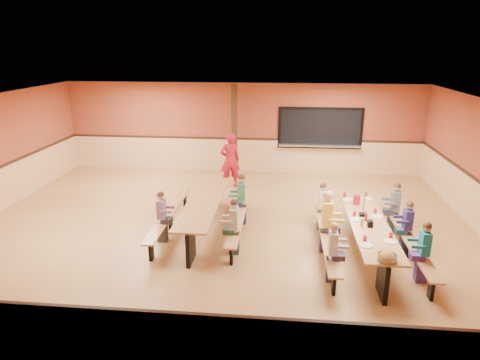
# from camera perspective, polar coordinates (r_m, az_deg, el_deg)

# --- Properties ---
(ground) EXTENTS (12.00, 12.00, 0.00)m
(ground) POSITION_cam_1_polar(r_m,az_deg,el_deg) (10.25, -2.39, -6.57)
(ground) COLOR #9C6A3B
(ground) RESTS_ON ground
(room_envelope) EXTENTS (12.04, 10.04, 3.02)m
(room_envelope) POSITION_cam_1_polar(r_m,az_deg,el_deg) (9.99, -2.44, -2.96)
(room_envelope) COLOR #98442C
(room_envelope) RESTS_ON ground
(kitchen_pass_through) EXTENTS (2.78, 0.28, 1.38)m
(kitchen_pass_through) POSITION_cam_1_polar(r_m,az_deg,el_deg) (14.52, 10.62, 6.58)
(kitchen_pass_through) COLOR black
(kitchen_pass_through) RESTS_ON ground
(structural_post) EXTENTS (0.18, 0.18, 3.00)m
(structural_post) POSITION_cam_1_polar(r_m,az_deg,el_deg) (14.00, -0.75, 6.52)
(structural_post) COLOR #332311
(structural_post) RESTS_ON ground
(cafeteria_table_main) EXTENTS (1.91, 3.70, 0.74)m
(cafeteria_table_main) POSITION_cam_1_polar(r_m,az_deg,el_deg) (9.23, 16.62, -6.61)
(cafeteria_table_main) COLOR #A77142
(cafeteria_table_main) RESTS_ON ground
(cafeteria_table_second) EXTENTS (1.91, 3.70, 0.74)m
(cafeteria_table_second) POSITION_cam_1_polar(r_m,az_deg,el_deg) (10.04, -4.78, -3.91)
(cafeteria_table_second) COLOR #A77142
(cafeteria_table_second) RESTS_ON ground
(seated_child_white_left) EXTENTS (0.34, 0.28, 1.14)m
(seated_child_white_left) POSITION_cam_1_polar(r_m,az_deg,el_deg) (8.10, 12.22, -9.42)
(seated_child_white_left) COLOR silver
(seated_child_white_left) RESTS_ON ground
(seated_adult_yellow) EXTENTS (0.42, 0.35, 1.32)m
(seated_adult_yellow) POSITION_cam_1_polar(r_m,az_deg,el_deg) (9.16, 11.48, -5.48)
(seated_adult_yellow) COLOR yellow
(seated_adult_yellow) RESTS_ON ground
(seated_child_grey_left) EXTENTS (0.33, 0.27, 1.13)m
(seated_child_grey_left) POSITION_cam_1_polar(r_m,az_deg,el_deg) (10.22, 10.88, -3.54)
(seated_child_grey_left) COLOR silver
(seated_child_grey_left) RESTS_ON ground
(seated_child_teal_right) EXTENTS (0.35, 0.28, 1.16)m
(seated_child_teal_right) POSITION_cam_1_polar(r_m,az_deg,el_deg) (8.58, 23.26, -8.87)
(seated_child_teal_right) COLOR #177183
(seated_child_teal_right) RESTS_ON ground
(seated_child_navy_right) EXTENTS (0.34, 0.28, 1.14)m
(seated_child_navy_right) POSITION_cam_1_polar(r_m,az_deg,el_deg) (9.55, 21.36, -5.98)
(seated_child_navy_right) COLOR navy
(seated_child_navy_right) RESTS_ON ground
(seated_child_char_right) EXTENTS (0.36, 0.29, 1.19)m
(seated_child_char_right) POSITION_cam_1_polar(r_m,az_deg,el_deg) (10.49, 19.91, -3.56)
(seated_child_char_right) COLOR #53565C
(seated_child_char_right) RESTS_ON ground
(seated_child_purple_sec) EXTENTS (0.34, 0.28, 1.15)m
(seated_child_purple_sec) POSITION_cam_1_polar(r_m,az_deg,el_deg) (9.59, -10.39, -4.89)
(seated_child_purple_sec) COLOR #835C8F
(seated_child_purple_sec) RESTS_ON ground
(seated_child_green_sec) EXTENTS (0.38, 0.31, 1.22)m
(seated_child_green_sec) POSITION_cam_1_polar(r_m,az_deg,el_deg) (10.36, 0.21, -2.62)
(seated_child_green_sec) COLOR #347051
(seated_child_green_sec) RESTS_ON ground
(seated_child_tan_sec) EXTENTS (0.35, 0.29, 1.18)m
(seated_child_tan_sec) POSITION_cam_1_polar(r_m,az_deg,el_deg) (8.90, -0.79, -6.30)
(seated_child_tan_sec) COLOR #AEA38C
(seated_child_tan_sec) RESTS_ON ground
(standing_woman) EXTENTS (0.71, 0.58, 1.69)m
(standing_woman) POSITION_cam_1_polar(r_m,az_deg,el_deg) (12.99, -1.33, 2.66)
(standing_woman) COLOR #AF1425
(standing_woman) RESTS_ON ground
(punch_pitcher) EXTENTS (0.16, 0.16, 0.22)m
(punch_pitcher) POSITION_cam_1_polar(r_m,az_deg,el_deg) (10.02, 15.28, -2.55)
(punch_pitcher) COLOR #AC1723
(punch_pitcher) RESTS_ON cafeteria_table_main
(chip_bowl) EXTENTS (0.32, 0.32, 0.15)m
(chip_bowl) POSITION_cam_1_polar(r_m,az_deg,el_deg) (7.66, 19.02, -9.66)
(chip_bowl) COLOR #FFAC28
(chip_bowl) RESTS_ON cafeteria_table_main
(napkin_dispenser) EXTENTS (0.10, 0.14, 0.13)m
(napkin_dispenser) POSITION_cam_1_polar(r_m,az_deg,el_deg) (8.91, 16.94, -5.58)
(napkin_dispenser) COLOR black
(napkin_dispenser) RESTS_ON cafeteria_table_main
(condiment_mustard) EXTENTS (0.06, 0.06, 0.17)m
(condiment_mustard) POSITION_cam_1_polar(r_m,az_deg,el_deg) (8.89, 15.96, -5.41)
(condiment_mustard) COLOR yellow
(condiment_mustard) RESTS_ON cafeteria_table_main
(condiment_ketchup) EXTENTS (0.06, 0.06, 0.17)m
(condiment_ketchup) POSITION_cam_1_polar(r_m,az_deg,el_deg) (9.15, 16.44, -4.78)
(condiment_ketchup) COLOR #B2140F
(condiment_ketchup) RESTS_ON cafeteria_table_main
(table_paddle) EXTENTS (0.16, 0.16, 0.56)m
(table_paddle) POSITION_cam_1_polar(r_m,az_deg,el_deg) (9.39, 16.12, -3.83)
(table_paddle) COLOR black
(table_paddle) RESTS_ON cafeteria_table_main
(place_settings) EXTENTS (0.65, 3.30, 0.11)m
(place_settings) POSITION_cam_1_polar(r_m,az_deg,el_deg) (9.13, 16.77, -5.06)
(place_settings) COLOR beige
(place_settings) RESTS_ON cafeteria_table_main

